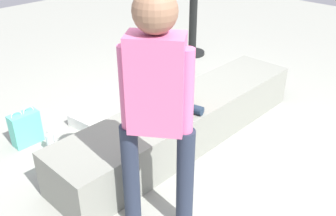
% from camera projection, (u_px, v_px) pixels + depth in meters
% --- Properties ---
extents(ground_plane, '(12.00, 12.00, 0.00)m').
position_uv_depth(ground_plane, '(185.00, 139.00, 3.47)').
color(ground_plane, gray).
extents(concrete_ledge, '(2.63, 0.55, 0.39)m').
position_uv_depth(concrete_ledge, '(186.00, 121.00, 3.38)').
color(concrete_ledge, gray).
rests_on(concrete_ledge, ground_plane).
extents(child_seated, '(0.28, 0.34, 0.48)m').
position_uv_depth(child_seated, '(177.00, 86.00, 3.07)').
color(child_seated, '#1E2E42').
rests_on(child_seated, concrete_ledge).
extents(adult_standing, '(0.34, 0.40, 1.57)m').
position_uv_depth(adult_standing, '(156.00, 100.00, 2.13)').
color(adult_standing, '#232C3E').
rests_on(adult_standing, ground_plane).
extents(cake_plate, '(0.22, 0.22, 0.07)m').
position_uv_depth(cake_plate, '(155.00, 122.00, 2.95)').
color(cake_plate, '#E0594C').
rests_on(cake_plate, concrete_ledge).
extents(gift_bag, '(0.26, 0.13, 0.36)m').
position_uv_depth(gift_bag, '(26.00, 128.00, 3.35)').
color(gift_bag, '#59C6B2').
rests_on(gift_bag, ground_plane).
extents(railing_post, '(0.36, 0.36, 1.30)m').
position_uv_depth(railing_post, '(193.00, 20.00, 5.18)').
color(railing_post, black).
rests_on(railing_post, ground_plane).
extents(water_bottle_near_gift, '(0.07, 0.07, 0.23)m').
position_uv_depth(water_bottle_near_gift, '(50.00, 142.00, 3.25)').
color(water_bottle_near_gift, silver).
rests_on(water_bottle_near_gift, ground_plane).
extents(party_cup_red, '(0.07, 0.07, 0.12)m').
position_uv_depth(party_cup_red, '(144.00, 77.00, 4.56)').
color(party_cup_red, red).
rests_on(party_cup_red, ground_plane).
extents(cake_box_white, '(0.30, 0.34, 0.12)m').
position_uv_depth(cake_box_white, '(89.00, 120.00, 3.67)').
color(cake_box_white, white).
rests_on(cake_box_white, ground_plane).
extents(handbag_black_leather, '(0.30, 0.13, 0.32)m').
position_uv_depth(handbag_black_leather, '(181.00, 69.00, 4.65)').
color(handbag_black_leather, black).
rests_on(handbag_black_leather, ground_plane).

